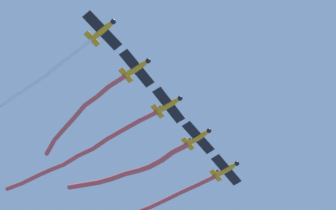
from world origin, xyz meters
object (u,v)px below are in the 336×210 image
(airplane_slot, at_px, (198,137))
(airplane_trail, at_px, (226,170))
(airplane_right_wing, at_px, (169,105))
(airplane_lead, at_px, (102,30))
(airplane_left_wing, at_px, (137,68))

(airplane_slot, height_order, airplane_trail, airplane_slot)
(airplane_right_wing, bearing_deg, airplane_lead, -93.69)
(airplane_right_wing, bearing_deg, airplane_trail, 86.31)
(airplane_lead, bearing_deg, airplane_slot, 91.99)
(airplane_right_wing, height_order, airplane_slot, airplane_slot)
(airplane_lead, distance_m, airplane_left_wing, 8.31)
(airplane_slot, bearing_deg, airplane_trail, 90.04)
(airplane_lead, relative_size, airplane_left_wing, 1.01)
(airplane_right_wing, bearing_deg, airplane_left_wing, -93.69)
(airplane_right_wing, height_order, airplane_trail, same)
(airplane_slot, xyz_separation_m, airplane_trail, (0.84, 8.25, -0.30))
(airplane_lead, bearing_deg, airplane_trail, 91.99)
(airplane_lead, xyz_separation_m, airplane_right_wing, (1.69, 16.51, 0.00))
(airplane_left_wing, height_order, airplane_slot, same)
(airplane_lead, height_order, airplane_left_wing, airplane_left_wing)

